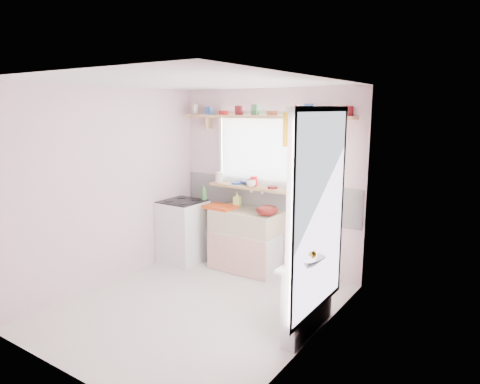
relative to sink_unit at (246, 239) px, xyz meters
The scene contains 19 objects.
room 1.31m from the sink_unit, 28.17° to the right, with size 3.20×3.20×3.20m.
sink_unit is the anchor object (origin of this frame).
cooker 0.98m from the sink_unit, 165.62° to the right, with size 0.58×0.58×0.93m.
radiator_ledge 1.82m from the sink_unit, 37.05° to the right, with size 0.22×0.95×0.78m.
windowsill 0.73m from the sink_unit, 90.00° to the left, with size 1.40×0.22×0.04m, color tan.
pine_shelf 1.70m from the sink_unit, 49.64° to the left, with size 2.52×0.24×0.04m, color tan.
shelf_crockery 1.78m from the sink_unit, 54.29° to the left, with size 2.47×0.11×0.12m.
sill_crockery 0.81m from the sink_unit, 90.00° to the left, with size 1.35×0.11×0.12m.
dish_tray 0.59m from the sink_unit, 164.86° to the right, with size 0.42×0.31×0.04m, color #D04112.
colander 0.62m from the sink_unit, 11.80° to the right, with size 0.30×0.30×0.14m, color #601210.
jade_plant 1.66m from the sink_unit, 28.71° to the right, with size 0.46×0.40×0.51m, color #28642B.
fruit_bowl 1.99m from the sink_unit, 40.67° to the right, with size 0.34×0.34×0.08m, color white.
herb_pot 2.15m from the sink_unit, 45.26° to the right, with size 0.10×0.07×0.18m, color #245C29.
soap_bottle_sink 0.61m from the sink_unit, 148.75° to the left, with size 0.09×0.10×0.21m, color #D9E164.
sill_cup 0.79m from the sink_unit, 94.17° to the left, with size 0.13×0.13×0.10m, color white.
sill_bowl 0.81m from the sink_unit, 124.02° to the left, with size 0.17×0.17×0.05m, color #3347A6.
shelf_vase 1.90m from the sink_unit, 10.13° to the left, with size 0.14×0.14×0.15m, color #AD5035.
cooker_bottle 0.94m from the sink_unit, behind, with size 0.09×0.09×0.23m, color #418343.
fruit 2.00m from the sink_unit, 40.42° to the right, with size 0.20×0.14×0.10m.
Camera 1 is at (2.96, -3.51, 2.23)m, focal length 32.00 mm.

